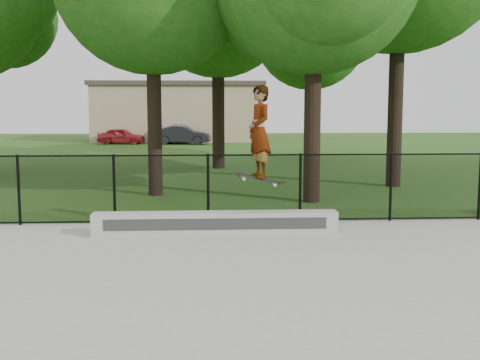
{
  "coord_description": "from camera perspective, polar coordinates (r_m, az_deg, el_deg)",
  "views": [
    {
      "loc": [
        -0.06,
        -6.92,
        2.58
      ],
      "look_at": [
        0.59,
        4.2,
        1.2
      ],
      "focal_mm": 45.0,
      "sensor_mm": 36.0,
      "label": 1
    }
  ],
  "objects": [
    {
      "name": "car_b",
      "position": [
        40.68,
        -5.47,
        4.25
      ],
      "size": [
        3.49,
        1.69,
        1.22
      ],
      "primitive_type": "imported",
      "rotation": [
        0.0,
        0.0,
        1.45
      ],
      "color": "black",
      "rests_on": "ground"
    },
    {
      "name": "car_c",
      "position": [
        42.59,
        -5.01,
        4.46
      ],
      "size": [
        4.61,
        3.46,
        1.33
      ],
      "primitive_type": "imported",
      "rotation": [
        0.0,
        0.0,
        2.0
      ],
      "color": "#9197A4",
      "rests_on": "ground"
    },
    {
      "name": "ground",
      "position": [
        7.39,
        -2.74,
        -13.38
      ],
      "size": [
        100.0,
        100.0,
        0.0
      ],
      "primitive_type": "plane",
      "color": "#2A4B15",
      "rests_on": "ground"
    },
    {
      "name": "skater_airborne",
      "position": [
        11.56,
        1.84,
        4.47
      ],
      "size": [
        0.82,
        0.75,
        1.96
      ],
      "color": "black",
      "rests_on": "ground"
    },
    {
      "name": "chainlink_fence",
      "position": [
        12.95,
        -3.04,
        -0.8
      ],
      "size": [
        16.06,
        0.06,
        1.5
      ],
      "color": "black",
      "rests_on": "concrete_slab"
    },
    {
      "name": "grind_ledge",
      "position": [
        11.85,
        -2.32,
        -4.12
      ],
      "size": [
        4.8,
        0.4,
        0.45
      ],
      "primitive_type": "cube",
      "color": "#A1A29D",
      "rests_on": "concrete_slab"
    },
    {
      "name": "car_a",
      "position": [
        41.47,
        -11.17,
        4.11
      ],
      "size": [
        3.28,
        1.66,
        1.08
      ],
      "primitive_type": "imported",
      "rotation": [
        0.0,
        0.0,
        1.44
      ],
      "color": "maroon",
      "rests_on": "ground"
    },
    {
      "name": "distant_building",
      "position": [
        44.97,
        -5.85,
        6.49
      ],
      "size": [
        12.4,
        6.4,
        4.3
      ],
      "color": "tan",
      "rests_on": "ground"
    },
    {
      "name": "concrete_slab",
      "position": [
        7.38,
        -2.74,
        -13.16
      ],
      "size": [
        14.0,
        12.0,
        0.06
      ],
      "primitive_type": "cube",
      "color": "#979893",
      "rests_on": "ground"
    }
  ]
}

